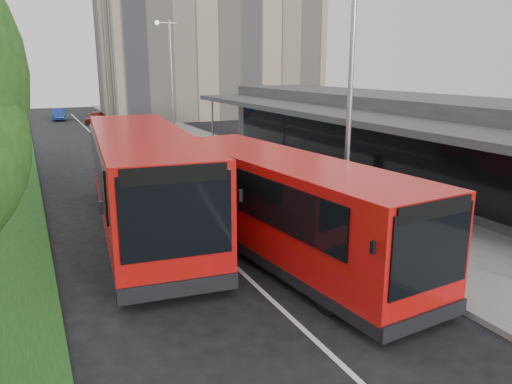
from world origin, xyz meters
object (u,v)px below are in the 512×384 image
litter_bin (290,172)px  car_far (59,114)px  bus_main (285,207)px  bus_second (144,181)px  lamp_post_far (170,75)px  car_near (96,117)px  lamp_post_near (348,86)px  bollard (198,144)px

litter_bin → car_far: (-7.61, 34.65, -0.02)m
bus_main → bus_second: size_ratio=0.88×
lamp_post_far → bus_second: lamp_post_far is taller
bus_second → car_far: size_ratio=3.31×
car_near → bus_second: bearing=-72.9°
car_far → lamp_post_near: bearing=-78.3°
lamp_post_near → bus_second: size_ratio=0.68×
lamp_post_near → car_near: size_ratio=2.40×
car_near → bollard: bearing=-58.7°
lamp_post_near → bollard: 16.89m
lamp_post_far → bollard: bearing=-80.8°
litter_bin → car_far: car_far is taller
litter_bin → car_near: size_ratio=0.27×
lamp_post_near → bus_main: size_ratio=0.77×
bus_second → litter_bin: (7.45, 3.72, -1.08)m
litter_bin → bollard: bollard is taller
bollard → bus_main: bearing=-100.4°
lamp_post_near → car_near: bearing=94.4°
lamp_post_far → bus_main: bearing=-97.0°
bus_main → car_near: 37.72m
bus_main → litter_bin: 8.99m
bus_main → car_far: (-3.20, 42.44, -0.88)m
bus_main → car_near: (-0.24, 37.71, -0.90)m
lamp_post_far → litter_bin: size_ratio=8.81×
lamp_post_far → bus_second: (-5.61, -16.86, -3.03)m
lamp_post_far → bus_main: (-2.58, -20.93, -3.25)m
bus_second → litter_bin: size_ratio=12.99×
bus_second → bollard: 14.66m
car_far → litter_bin: bearing=-73.8°
car_near → car_far: 5.57m
bus_second → car_near: size_ratio=3.53×
bus_main → car_near: size_ratio=3.10×
bollard → car_far: car_far is taller
car_near → car_far: size_ratio=0.94×
bus_main → litter_bin: bus_main is taller
lamp_post_far → litter_bin: (1.83, -13.14, -4.11)m
lamp_post_near → litter_bin: 8.21m
lamp_post_near → car_far: lamp_post_near is taller
lamp_post_far → bollard: lamp_post_far is taller
lamp_post_near → car_far: size_ratio=2.24×
lamp_post_near → litter_bin: lamp_post_near is taller
bus_second → car_far: 38.39m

